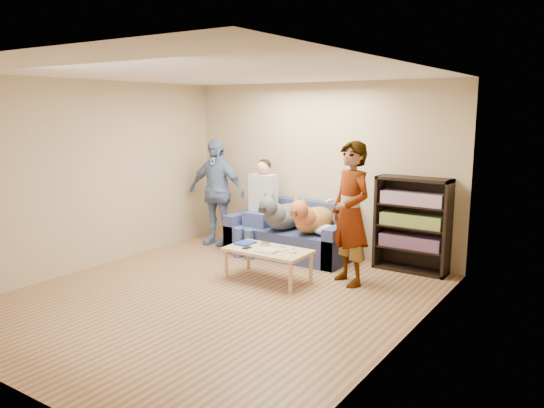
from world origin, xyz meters
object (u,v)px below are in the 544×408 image
Objects in this scene: person_standing_right at (351,214)px; person_seated at (260,203)px; sofa at (291,237)px; coffee_table at (268,253)px; dog_gray at (283,215)px; camera_silver at (266,244)px; bookshelf at (412,223)px; dog_tan at (312,218)px; person_standing_left at (216,192)px; notebook_blue at (245,243)px.

person_standing_right reaches higher than person_seated.
coffee_table is (0.40, -1.21, 0.09)m from sofa.
dog_gray is at bearing -5.57° from person_seated.
camera_silver is 0.08× the size of bookshelf.
person_standing_right is 1.11m from dog_tan.
dog_gray is (-0.04, -0.17, 0.37)m from sofa.
coffee_table is 2.04m from bookshelf.
person_seated is 1.34× the size of coffee_table.
dog_tan is 1.41m from bookshelf.
person_standing_left reaches higher than bookshelf.
person_standing_left is at bearing -175.77° from sofa.
person_standing_left is 2.16m from coffee_table.
person_standing_right is 1.64m from sofa.
person_standing_right is at bearing 18.98° from camera_silver.
dog_gray is (-1.36, 0.56, -0.26)m from person_standing_right.
dog_tan is (1.82, -0.03, -0.23)m from person_standing_left.
person_seated is at bearing 174.43° from dog_gray.
person_seated is at bearing 129.45° from coffee_table.
camera_silver is 1.28m from person_seated.
coffee_table is (1.78, -1.11, -0.49)m from person_standing_left.
person_seated is (0.89, -0.02, -0.10)m from person_standing_left.
person_standing_right reaches higher than camera_silver.
person_standing_left reaches higher than person_seated.
person_standing_left is 6.68× the size of notebook_blue.
dog_gray is (0.46, -0.04, -0.12)m from person_seated.
person_standing_left is 0.89m from person_seated.
sofa is at bearing -172.60° from bookshelf.
dog_tan is (0.47, 0.04, -0.01)m from dog_gray.
person_seated is at bearing -171.08° from bookshelf.
dog_gray is at bearing -175.37° from dog_tan.
dog_tan is (-0.89, 0.60, -0.27)m from person_standing_right.
dog_gray is 0.47m from dog_tan.
camera_silver is (0.28, 0.07, 0.01)m from notebook_blue.
coffee_table is at bearing -121.97° from person_standing_right.
notebook_blue is 2.36× the size of camera_silver.
person_seated is 1.13× the size of bookshelf.
camera_silver is 0.09× the size of dog_tan.
camera_silver is 0.18m from coffee_table.
dog_tan is at bearing 88.09° from coffee_table.
dog_gray is (-0.03, 0.99, 0.22)m from notebook_blue.
notebook_blue is 1.20m from person_seated.
notebook_blue is at bearing -45.13° from person_standing_left.
person_standing_left is at bearing 179.01° from dog_tan.
person_standing_right reaches higher than notebook_blue.
person_standing_right is 1.93m from person_seated.
bookshelf is at bearing -1.53° from person_standing_left.
person_standing_left is 1.50m from sofa.
sofa is 0.58m from dog_tan.
camera_silver is at bearing -130.34° from person_standing_right.
notebook_blue is at bearing -64.51° from person_seated.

